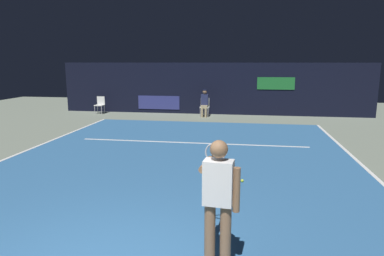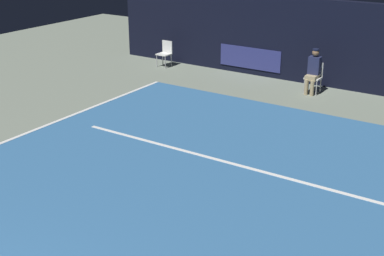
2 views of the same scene
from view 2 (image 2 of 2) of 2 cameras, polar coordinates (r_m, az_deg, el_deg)
name	(u,v)px [view 2 (image 2 of 2)]	position (r m, az deg, el deg)	size (l,w,h in m)	color
ground_plane	(164,205)	(9.65, -3.06, -8.20)	(30.48, 30.48, 0.00)	gray
court_surface	(164,204)	(9.65, -3.06, -8.17)	(9.62, 12.37, 0.01)	#336699
line_service	(224,161)	(11.26, 3.45, -3.59)	(7.50, 0.10, 0.01)	white
back_wall	(336,45)	(16.66, 15.13, 8.61)	(15.78, 0.33, 2.60)	black
line_judge_on_chair	(313,71)	(15.96, 12.88, 6.01)	(0.44, 0.53, 1.32)	white
courtside_chair_near	(165,52)	(18.68, -2.89, 8.13)	(0.45, 0.43, 0.88)	white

